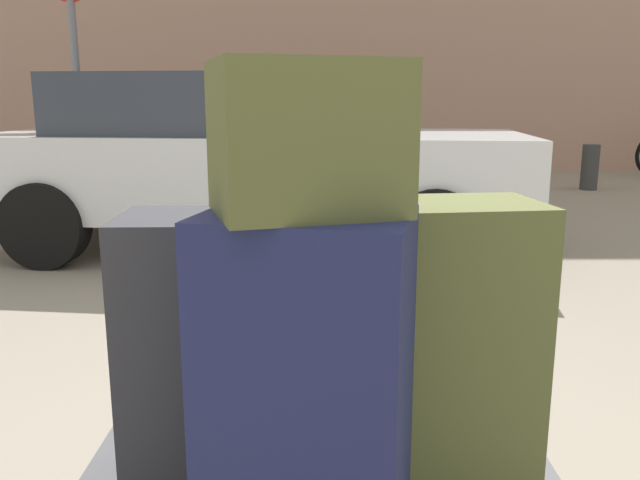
# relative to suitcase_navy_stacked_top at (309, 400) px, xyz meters

# --- Properties ---
(suitcase_navy_stacked_top) EXTENTS (0.41, 0.36, 0.70)m
(suitcase_navy_stacked_top) POSITION_rel_suitcase_navy_stacked_top_xyz_m (0.00, 0.00, 0.00)
(suitcase_navy_stacked_top) COLOR #191E47
(suitcase_navy_stacked_top) RESTS_ON luggage_cart
(suitcase_charcoal_rear_right) EXTENTS (0.42, 0.28, 0.64)m
(suitcase_charcoal_rear_right) POSITION_rel_suitcase_navy_stacked_top_xyz_m (-0.22, 0.30, -0.03)
(suitcase_charcoal_rear_right) COLOR #2D2D33
(suitcase_charcoal_rear_right) RESTS_ON luggage_cart
(suitcase_olive_center) EXTENTS (0.35, 0.29, 0.68)m
(suitcase_olive_center) POSITION_rel_suitcase_navy_stacked_top_xyz_m (0.32, 0.24, -0.01)
(suitcase_olive_center) COLOR #4C5128
(suitcase_olive_center) RESTS_ON luggage_cart
(duffel_bag_olive_topmost_pile) EXTENTS (0.36, 0.32, 0.25)m
(duffel_bag_olive_topmost_pile) POSITION_rel_suitcase_navy_stacked_top_xyz_m (0.00, 0.00, 0.48)
(duffel_bag_olive_topmost_pile) COLOR #4C5128
(duffel_bag_olive_topmost_pile) RESTS_ON suitcase_navy_stacked_top
(parked_car) EXTENTS (4.47, 2.29, 1.42)m
(parked_car) POSITION_rel_suitcase_navy_stacked_top_xyz_m (-0.56, 4.28, 0.07)
(parked_car) COLOR silver
(parked_car) RESTS_ON ground_plane
(bollard_kerb_near) EXTENTS (0.23, 0.23, 0.62)m
(bollard_kerb_near) POSITION_rel_suitcase_navy_stacked_top_xyz_m (2.33, 7.81, -0.38)
(bollard_kerb_near) COLOR #383838
(bollard_kerb_near) RESTS_ON ground_plane
(bollard_kerb_mid) EXTENTS (0.23, 0.23, 0.62)m
(bollard_kerb_mid) POSITION_rel_suitcase_navy_stacked_top_xyz_m (3.74, 7.81, -0.38)
(bollard_kerb_mid) COLOR #383838
(bollard_kerb_mid) RESTS_ON ground_plane
(no_parking_sign) EXTENTS (0.49, 0.14, 2.56)m
(no_parking_sign) POSITION_rel_suitcase_navy_stacked_top_xyz_m (-2.17, 4.92, 0.88)
(no_parking_sign) COLOR slate
(no_parking_sign) RESTS_ON ground_plane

